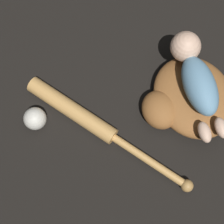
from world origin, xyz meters
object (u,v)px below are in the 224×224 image
at_px(baby_figure, 196,75).
at_px(baseball_bat, 87,120).
at_px(baseball_glove, 188,99).
at_px(baseball, 35,119).

height_order(baby_figure, baseball_bat, baby_figure).
distance_m(baseball_glove, baby_figure, 0.10).
height_order(baby_figure, baseball, baby_figure).
xyz_separation_m(baseball_glove, baseball_bat, (0.12, 0.31, -0.02)).
relative_size(baseball_bat, baseball, 7.82).
distance_m(baseball_bat, baseball, 0.17).
relative_size(baseball_glove, baseball_bat, 0.58).
xyz_separation_m(baseball_glove, baby_figure, (0.03, -0.03, 0.09)).
distance_m(baseball_glove, baseball, 0.49).
bearing_deg(baseball, baby_figure, -109.92).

